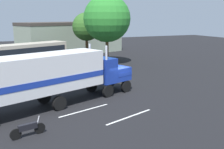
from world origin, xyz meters
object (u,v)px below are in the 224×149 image
Objects in this scene: semi_truck at (52,75)px; tree_right at (107,19)px; parked_bus at (27,54)px; motorcycle at (28,129)px; person_bystander at (69,81)px; tree_left at (86,27)px.

tree_right is at bearing 54.31° from semi_truck.
parked_bus is 1.13× the size of tree_right.
parked_bus is at bearing 82.89° from motorcycle.
person_bystander is at bearing -127.56° from tree_right.
motorcycle is at bearing -97.11° from parked_bus.
motorcycle is (-2.67, -21.40, -1.58)m from parked_bus.
semi_truck is at bearing 63.02° from motorcycle.
tree_left is (7.72, 17.31, 4.34)m from person_bystander.
tree_right reaches higher than motorcycle.
motorcycle is at bearing -118.52° from person_bystander.
person_bystander is at bearing 61.48° from motorcycle.
motorcycle is (-2.47, -4.86, -2.04)m from semi_truck.
motorcycle is 0.21× the size of tree_right.
motorcycle is 29.68m from tree_left.
tree_left is at bearing 64.69° from semi_truck.
person_bystander is 0.22× the size of tree_left.
tree_left is (10.00, 5.01, 3.17)m from parked_bus.
tree_right is (1.06, -5.89, 1.33)m from tree_left.
tree_right is at bearing -4.57° from parked_bus.
semi_truck is at bearing -120.23° from person_bystander.
semi_truck is 1.27× the size of parked_bus.
person_bystander reaches higher than motorcycle.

